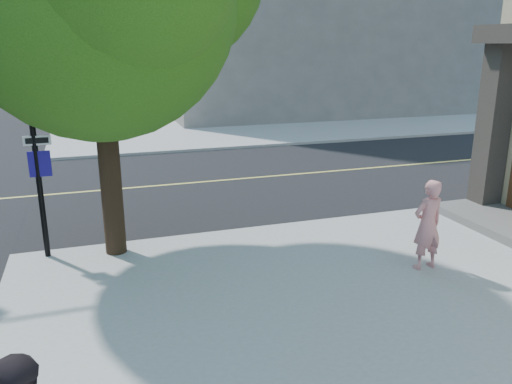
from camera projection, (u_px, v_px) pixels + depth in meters
name	position (u px, v px, depth m)	size (l,w,h in m)	color
ground	(66.00, 254.00, 10.18)	(140.00, 140.00, 0.00)	black
road_ew	(70.00, 193.00, 14.29)	(140.00, 9.00, 0.01)	black
sidewalk_ne	(291.00, 106.00, 33.84)	(29.00, 25.00, 0.12)	#A5A5A5
man_on_phone	(428.00, 225.00, 9.05)	(0.60, 0.39, 1.64)	#D78284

